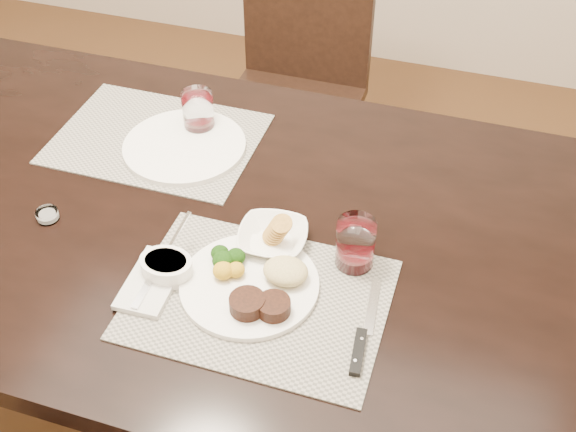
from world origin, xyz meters
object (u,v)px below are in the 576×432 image
(steak_knife, at_px, (362,340))
(wine_glass_near, at_px, (355,245))
(dinner_plate, at_px, (255,284))
(cracker_bowl, at_px, (273,237))
(far_plate, at_px, (184,146))
(chair_far, at_px, (297,78))

(steak_knife, distance_m, wine_glass_near, 0.19)
(dinner_plate, xyz_separation_m, wine_glass_near, (0.16, 0.12, 0.03))
(dinner_plate, height_order, wine_glass_near, wine_glass_near)
(dinner_plate, relative_size, wine_glass_near, 2.54)
(steak_knife, xyz_separation_m, cracker_bowl, (-0.22, 0.18, 0.01))
(wine_glass_near, relative_size, far_plate, 0.36)
(chair_far, distance_m, steak_knife, 1.28)
(wine_glass_near, bearing_deg, far_plate, 152.88)
(far_plate, bearing_deg, steak_knife, -38.89)
(wine_glass_near, bearing_deg, cracker_bowl, -180.00)
(dinner_plate, distance_m, far_plate, 0.46)
(cracker_bowl, distance_m, far_plate, 0.37)
(steak_knife, bearing_deg, cracker_bowl, 135.08)
(cracker_bowl, bearing_deg, steak_knife, -39.19)
(dinner_plate, distance_m, steak_knife, 0.22)
(steak_knife, bearing_deg, dinner_plate, 159.05)
(wine_glass_near, xyz_separation_m, far_plate, (-0.45, 0.23, -0.04))
(dinner_plate, bearing_deg, chair_far, 79.30)
(dinner_plate, xyz_separation_m, far_plate, (-0.30, 0.35, -0.01))
(steak_knife, bearing_deg, chair_far, 106.36)
(wine_glass_near, distance_m, far_plate, 0.51)
(dinner_plate, relative_size, cracker_bowl, 1.71)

